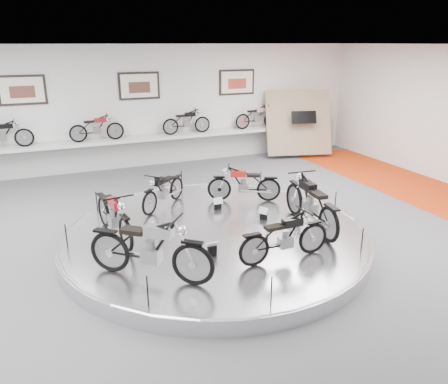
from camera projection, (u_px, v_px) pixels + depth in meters
name	position (u px, v px, depth m)	size (l,w,h in m)	color
floor	(221.00, 249.00, 9.03)	(16.00, 16.00, 0.00)	#545356
ceiling	(220.00, 45.00, 7.73)	(16.00, 16.00, 0.00)	white
wall_back	(140.00, 107.00, 14.48)	(16.00, 16.00, 0.00)	white
dado_band	(143.00, 150.00, 14.93)	(15.68, 0.04, 1.10)	#BCBCBA
display_platform	(215.00, 236.00, 9.24)	(6.40, 6.40, 0.30)	silver
platform_rim	(215.00, 231.00, 9.20)	(6.40, 6.40, 0.10)	#B2B2BA
shelf	(144.00, 139.00, 14.54)	(11.00, 0.55, 0.10)	silver
poster_left	(22.00, 90.00, 12.93)	(1.35, 0.06, 0.88)	white
poster_center	(139.00, 86.00, 14.22)	(1.35, 0.06, 0.88)	white
poster_right	(237.00, 82.00, 15.50)	(1.35, 0.06, 0.88)	white
display_panel	(298.00, 123.00, 15.99)	(2.40, 0.12, 2.40)	#998466
shelf_bike_a	(3.00, 136.00, 12.87)	(1.22, 0.42, 0.73)	black
shelf_bike_b	(97.00, 130.00, 13.86)	(1.22, 0.42, 0.73)	maroon
shelf_bike_c	(187.00, 123.00, 14.96)	(1.22, 0.42, 0.73)	black
shelf_bike_d	(257.00, 118.00, 15.95)	(1.22, 0.42, 0.73)	#B9BABE
bike_a	(244.00, 184.00, 10.74)	(1.54, 0.54, 0.90)	#B41A13
bike_b	(163.00, 190.00, 10.34)	(1.48, 0.52, 0.87)	black
bike_c	(114.00, 214.00, 8.67)	(1.72, 0.61, 1.01)	maroon
bike_d	(150.00, 248.00, 7.15)	(1.90, 0.67, 1.12)	#B9BABE
bike_e	(285.00, 237.00, 7.80)	(1.55, 0.55, 0.91)	black
bike_f	(311.00, 202.00, 9.16)	(1.90, 0.67, 1.12)	black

